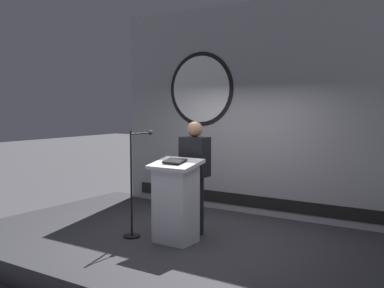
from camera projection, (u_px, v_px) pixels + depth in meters
ground_plane at (189, 259)px, 6.44m from camera, size 40.00×40.00×0.00m
stage_platform at (188, 249)px, 6.42m from camera, size 6.40×4.00×0.30m
banner_display at (248, 110)px, 7.81m from camera, size 5.17×0.12×3.57m
podium at (176, 201)px, 6.20m from camera, size 0.64×0.50×1.14m
speaker_person at (195, 177)px, 6.57m from camera, size 0.40×0.26×1.63m
microphone_stand at (134, 199)px, 6.48m from camera, size 0.24×0.58×1.51m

